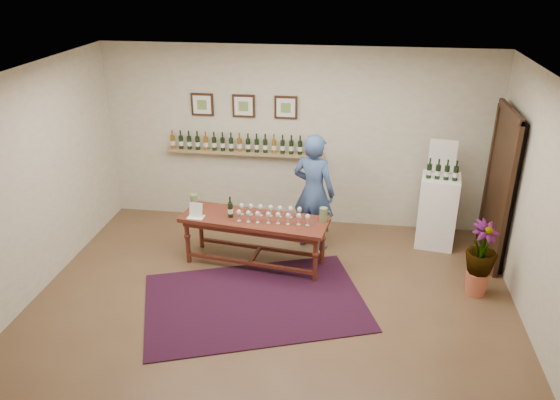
# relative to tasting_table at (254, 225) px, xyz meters

# --- Properties ---
(ground) EXTENTS (6.00, 6.00, 0.00)m
(ground) POSITION_rel_tasting_table_xyz_m (0.39, -1.02, -0.60)
(ground) COLOR brown
(ground) RESTS_ON ground
(room_shell) EXTENTS (6.00, 6.00, 6.00)m
(room_shell) POSITION_rel_tasting_table_xyz_m (2.50, 0.83, 0.52)
(room_shell) COLOR beige
(room_shell) RESTS_ON ground
(rug) EXTENTS (3.14, 2.60, 0.01)m
(rug) POSITION_rel_tasting_table_xyz_m (0.17, -0.94, -0.60)
(rug) COLOR #400B13
(rug) RESTS_ON ground
(tasting_table) EXTENTS (2.07, 0.91, 0.71)m
(tasting_table) POSITION_rel_tasting_table_xyz_m (0.00, 0.00, 0.00)
(tasting_table) COLOR #441E11
(tasting_table) RESTS_ON ground
(table_glasses) EXTENTS (1.24, 0.30, 0.17)m
(table_glasses) POSITION_rel_tasting_table_xyz_m (0.21, -0.02, 0.19)
(table_glasses) COLOR silver
(table_glasses) RESTS_ON tasting_table
(table_bottles) EXTENTS (0.28, 0.19, 0.27)m
(table_bottles) POSITION_rel_tasting_table_xyz_m (-0.32, 0.02, 0.24)
(table_bottles) COLOR black
(table_bottles) RESTS_ON tasting_table
(pitcher_left) EXTENTS (0.16, 0.16, 0.20)m
(pitcher_left) POSITION_rel_tasting_table_xyz_m (-0.90, 0.21, 0.21)
(pitcher_left) COLOR #677347
(pitcher_left) RESTS_ON tasting_table
(pitcher_right) EXTENTS (0.15, 0.15, 0.19)m
(pitcher_right) POSITION_rel_tasting_table_xyz_m (0.94, 0.03, 0.20)
(pitcher_right) COLOR #677347
(pitcher_right) RESTS_ON tasting_table
(menu_card) EXTENTS (0.23, 0.17, 0.20)m
(menu_card) POSITION_rel_tasting_table_xyz_m (-0.79, -0.07, 0.21)
(menu_card) COLOR silver
(menu_card) RESTS_ON tasting_table
(display_pedestal) EXTENTS (0.61, 0.61, 1.07)m
(display_pedestal) POSITION_rel_tasting_table_xyz_m (2.56, 0.97, -0.07)
(display_pedestal) COLOR white
(display_pedestal) RESTS_ON ground
(pedestal_bottles) EXTENTS (0.28, 0.11, 0.27)m
(pedestal_bottles) POSITION_rel_tasting_table_xyz_m (2.54, 0.87, 0.60)
(pedestal_bottles) COLOR black
(pedestal_bottles) RESTS_ON display_pedestal
(info_sign) EXTENTS (0.39, 0.07, 0.53)m
(info_sign) POSITION_rel_tasting_table_xyz_m (2.56, 1.11, 0.74)
(info_sign) COLOR silver
(info_sign) RESTS_ON display_pedestal
(potted_plant) EXTENTS (0.64, 0.64, 0.87)m
(potted_plant) POSITION_rel_tasting_table_xyz_m (2.94, -0.34, -0.10)
(potted_plant) COLOR #B3563B
(potted_plant) RESTS_ON ground
(person) EXTENTS (0.74, 0.60, 1.74)m
(person) POSITION_rel_tasting_table_xyz_m (0.75, 0.62, 0.27)
(person) COLOR #324A77
(person) RESTS_ON ground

